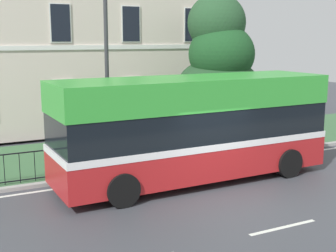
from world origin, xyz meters
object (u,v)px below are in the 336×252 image
object	(u,v)px
georgian_townhouse	(35,3)
evergreen_tree	(219,75)
street_lamp_post	(106,47)
single_decker_bus	(194,127)
litter_bin	(291,130)

from	to	relation	value
georgian_townhouse	evergreen_tree	size ratio (longest dim) A/B	2.58
georgian_townhouse	evergreen_tree	bearing A→B (deg)	-50.95
evergreen_tree	street_lamp_post	size ratio (longest dim) A/B	0.90
evergreen_tree	single_decker_bus	distance (m)	6.71
street_lamp_post	litter_bin	distance (m)	8.84
georgian_townhouse	litter_bin	world-z (taller)	georgian_townhouse
evergreen_tree	street_lamp_post	xyz separation A→B (m)	(-6.22, -2.48, 1.35)
evergreen_tree	single_decker_bus	world-z (taller)	evergreen_tree
street_lamp_post	georgian_townhouse	bearing A→B (deg)	91.11
single_decker_bus	litter_bin	bearing A→B (deg)	19.36
street_lamp_post	litter_bin	size ratio (longest dim) A/B	6.26
georgian_townhouse	single_decker_bus	world-z (taller)	georgian_townhouse
georgian_townhouse	single_decker_bus	xyz separation A→B (m)	(2.17, -12.98, -4.63)
georgian_townhouse	evergreen_tree	xyz separation A→B (m)	(6.42, -7.92, -3.47)
georgian_townhouse	single_decker_bus	bearing A→B (deg)	-80.50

